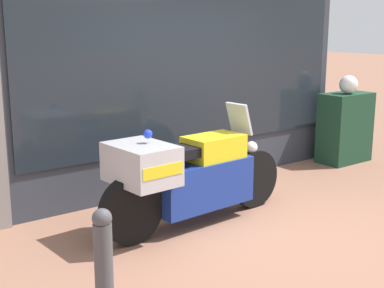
{
  "coord_description": "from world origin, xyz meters",
  "views": [
    {
      "loc": [
        -3.84,
        -3.61,
        2.09
      ],
      "look_at": [
        -0.21,
        1.18,
        0.74
      ],
      "focal_mm": 50.0,
      "sensor_mm": 36.0,
      "label": 1
    }
  ],
  "objects_px": {
    "utility_cabinet": "(345,128)",
    "street_bollard": "(104,266)",
    "white_helmet": "(349,85)",
    "paramedic_motorcycle": "(187,175)"
  },
  "relations": [
    {
      "from": "white_helmet",
      "to": "paramedic_motorcycle",
      "type": "bearing_deg",
      "value": -169.25
    },
    {
      "from": "paramedic_motorcycle",
      "to": "utility_cabinet",
      "type": "height_order",
      "value": "paramedic_motorcycle"
    },
    {
      "from": "utility_cabinet",
      "to": "street_bollard",
      "type": "bearing_deg",
      "value": -159.77
    },
    {
      "from": "utility_cabinet",
      "to": "paramedic_motorcycle",
      "type": "bearing_deg",
      "value": -168.56
    },
    {
      "from": "white_helmet",
      "to": "street_bollard",
      "type": "bearing_deg",
      "value": -160.11
    },
    {
      "from": "paramedic_motorcycle",
      "to": "street_bollard",
      "type": "relative_size",
      "value": 2.72
    },
    {
      "from": "utility_cabinet",
      "to": "street_bollard",
      "type": "xyz_separation_m",
      "value": [
        -5.18,
        -1.91,
        -0.08
      ]
    },
    {
      "from": "paramedic_motorcycle",
      "to": "street_bollard",
      "type": "height_order",
      "value": "paramedic_motorcycle"
    },
    {
      "from": "street_bollard",
      "to": "white_helmet",
      "type": "bearing_deg",
      "value": 19.89
    },
    {
      "from": "white_helmet",
      "to": "street_bollard",
      "type": "xyz_separation_m",
      "value": [
        -5.12,
        -1.85,
        -0.76
      ]
    }
  ]
}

